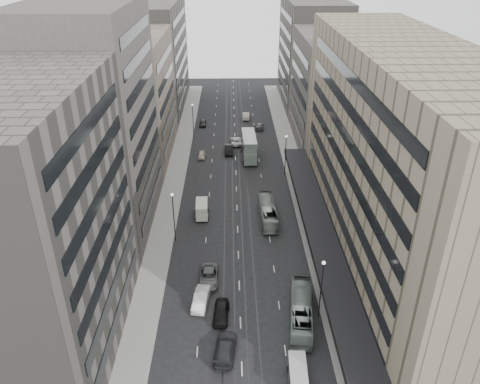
{
  "coord_description": "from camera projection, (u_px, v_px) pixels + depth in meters",
  "views": [
    {
      "loc": [
        -0.95,
        -48.68,
        40.95
      ],
      "look_at": [
        0.4,
        15.64,
        6.48
      ],
      "focal_mm": 35.0,
      "sensor_mm": 36.0,
      "label": 1
    }
  ],
  "objects": [
    {
      "name": "sedan_5",
      "position": [
        229.0,
        150.0,
        102.37
      ],
      "size": [
        1.91,
        5.09,
        1.66
      ],
      "primitive_type": "imported",
      "rotation": [
        0.0,
        0.0,
        0.03
      ],
      "color": "black",
      "rests_on": "ground"
    },
    {
      "name": "vw_microbus",
      "position": [
        298.0,
        374.0,
        48.58
      ],
      "size": [
        2.22,
        4.49,
        2.37
      ],
      "rotation": [
        0.0,
        0.0,
        -0.06
      ],
      "color": "slate",
      "rests_on": "ground"
    },
    {
      "name": "sedan_1",
      "position": [
        201.0,
        299.0,
        59.52
      ],
      "size": [
        2.38,
        5.18,
        1.64
      ],
      "primitive_type": "imported",
      "rotation": [
        0.0,
        0.0,
        -0.13
      ],
      "color": "white",
      "rests_on": "ground"
    },
    {
      "name": "sedan_4",
      "position": [
        202.0,
        155.0,
        100.18
      ],
      "size": [
        1.7,
        3.99,
        1.35
      ],
      "primitive_type": "imported",
      "rotation": [
        0.0,
        0.0,
        -0.03
      ],
      "color": "#B9AF99",
      "rests_on": "ground"
    },
    {
      "name": "sedan_0",
      "position": [
        221.0,
        312.0,
        57.42
      ],
      "size": [
        2.17,
        4.8,
        1.6
      ],
      "primitive_type": "imported",
      "rotation": [
        0.0,
        0.0,
        -0.06
      ],
      "color": "black",
      "rests_on": "ground"
    },
    {
      "name": "lamp_left_far",
      "position": [
        193.0,
        117.0,
        108.09
      ],
      "size": [
        0.44,
        0.44,
        8.32
      ],
      "color": "#262628",
      "rests_on": "ground"
    },
    {
      "name": "department_store",
      "position": [
        398.0,
        162.0,
        62.64
      ],
      "size": [
        19.2,
        60.0,
        30.0
      ],
      "color": "#7D715B",
      "rests_on": "ground"
    },
    {
      "name": "sidewalk_left",
      "position": [
        177.0,
        170.0,
        95.05
      ],
      "size": [
        4.0,
        125.0,
        0.15
      ],
      "primitive_type": "cube",
      "color": "gray",
      "rests_on": "ground"
    },
    {
      "name": "sidewalk_right",
      "position": [
        294.0,
        169.0,
        95.49
      ],
      "size": [
        4.0,
        125.0,
        0.15
      ],
      "primitive_type": "cube",
      "color": "gray",
      "rests_on": "ground"
    },
    {
      "name": "bus_near",
      "position": [
        301.0,
        311.0,
        56.57
      ],
      "size": [
        3.88,
        11.05,
        3.01
      ],
      "primitive_type": "imported",
      "rotation": [
        0.0,
        0.0,
        3.01
      ],
      "color": "gray",
      "rests_on": "ground"
    },
    {
      "name": "lamp_left_near",
      "position": [
        173.0,
        212.0,
        70.19
      ],
      "size": [
        0.44,
        0.44,
        8.32
      ],
      "color": "#262628",
      "rests_on": "ground"
    },
    {
      "name": "sedan_9",
      "position": [
        246.0,
        116.0,
        122.3
      ],
      "size": [
        1.88,
        5.13,
        1.68
      ],
      "primitive_type": "imported",
      "rotation": [
        0.0,
        0.0,
        3.12
      ],
      "color": "#BCAE9C",
      "rests_on": "ground"
    },
    {
      "name": "pedestrian",
      "position": [
        334.0,
        328.0,
        54.67
      ],
      "size": [
        0.85,
        0.72,
        1.98
      ],
      "primitive_type": "imported",
      "rotation": [
        0.0,
        0.0,
        3.56
      ],
      "color": "black",
      "rests_on": "sidewalk_right"
    },
    {
      "name": "sedan_8",
      "position": [
        203.0,
        123.0,
        117.8
      ],
      "size": [
        1.68,
        4.12,
        1.4
      ],
      "primitive_type": "imported",
      "rotation": [
        0.0,
        0.0,
        -0.01
      ],
      "color": "#252628",
      "rests_on": "ground"
    },
    {
      "name": "lamp_right_far",
      "position": [
        286.0,
        150.0,
        90.82
      ],
      "size": [
        0.44,
        0.44,
        8.32
      ],
      "color": "#262628",
      "rests_on": "ground"
    },
    {
      "name": "panel_van",
      "position": [
        202.0,
        209.0,
        78.23
      ],
      "size": [
        2.29,
        4.42,
        2.74
      ],
      "rotation": [
        0.0,
        0.0,
        0.04
      ],
      "color": "beige",
      "rests_on": "ground"
    },
    {
      "name": "sedan_6",
      "position": [
        236.0,
        141.0,
        107.02
      ],
      "size": [
        2.71,
        5.35,
        1.45
      ],
      "primitive_type": "imported",
      "rotation": [
        0.0,
        0.0,
        3.2
      ],
      "color": "silver",
      "rests_on": "ground"
    },
    {
      "name": "building_left_a",
      "position": [
        31.0,
        230.0,
        47.72
      ],
      "size": [
        15.0,
        28.0,
        30.0
      ],
      "primitive_type": "cube",
      "color": "#5B5752",
      "rests_on": "ground"
    },
    {
      "name": "bus_far",
      "position": [
        268.0,
        212.0,
        77.49
      ],
      "size": [
        2.8,
        10.63,
        2.94
      ],
      "primitive_type": "imported",
      "rotation": [
        0.0,
        0.0,
        3.17
      ],
      "color": "#95A098",
      "rests_on": "ground"
    },
    {
      "name": "lamp_right_near",
      "position": [
        322.0,
        283.0,
        55.57
      ],
      "size": [
        0.44,
        0.44,
        8.32
      ],
      "color": "#262628",
      "rests_on": "ground"
    },
    {
      "name": "double_decker",
      "position": [
        249.0,
        146.0,
        98.78
      ],
      "size": [
        3.22,
        9.74,
        5.28
      ],
      "rotation": [
        0.0,
        0.0,
        0.03
      ],
      "color": "slate",
      "rests_on": "ground"
    },
    {
      "name": "building_left_b",
      "position": [
        95.0,
        122.0,
        70.58
      ],
      "size": [
        15.0,
        26.0,
        34.0
      ],
      "primitive_type": "cube",
      "color": "#44403B",
      "rests_on": "ground"
    },
    {
      "name": "ground",
      "position": [
        239.0,
        290.0,
        62.25
      ],
      "size": [
        220.0,
        220.0,
        0.0
      ],
      "primitive_type": "plane",
      "color": "black",
      "rests_on": "ground"
    },
    {
      "name": "building_right_far",
      "position": [
        312.0,
        53.0,
        128.31
      ],
      "size": [
        15.0,
        32.0,
        28.0
      ],
      "primitive_type": "cube",
      "color": "#5B5752",
      "rests_on": "ground"
    },
    {
      "name": "building_left_d",
      "position": [
        153.0,
        56.0,
        124.87
      ],
      "size": [
        15.0,
        38.0,
        28.0
      ],
      "primitive_type": "cube",
      "color": "#5B5752",
      "rests_on": "ground"
    },
    {
      "name": "building_left_c",
      "position": [
        131.0,
        98.0,
        96.5
      ],
      "size": [
        15.0,
        28.0,
        25.0
      ],
      "primitive_type": "cube",
      "color": "gray",
      "rests_on": "ground"
    },
    {
      "name": "sedan_2",
      "position": [
        209.0,
        277.0,
        63.53
      ],
      "size": [
        2.64,
        5.67,
        1.57
      ],
      "primitive_type": "imported",
      "rotation": [
        0.0,
        0.0,
        0.0
      ],
      "color": "#59595C",
      "rests_on": "ground"
    },
    {
      "name": "sedan_7",
      "position": [
        259.0,
        126.0,
        115.96
      ],
      "size": [
        2.31,
        4.8,
        1.35
      ],
      "primitive_type": "imported",
      "rotation": [
        0.0,
        0.0,
        3.05
      ],
      "color": "#565658",
      "rests_on": "ground"
    },
    {
      "name": "building_right_mid",
      "position": [
        332.0,
        91.0,
        102.81
      ],
      "size": [
        15.0,
        28.0,
        24.0
      ],
      "primitive_type": "cube",
      "color": "#44403B",
      "rests_on": "ground"
    },
    {
      "name": "sedan_3",
      "position": [
        225.0,
        348.0,
        52.31
      ],
      "size": [
        3.07,
        6.0,
        1.67
      ],
      "primitive_type": "imported",
      "rotation": [
        0.0,
        0.0,
        3.01
      ],
      "color": "#252527",
      "rests_on": "ground"
    }
  ]
}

